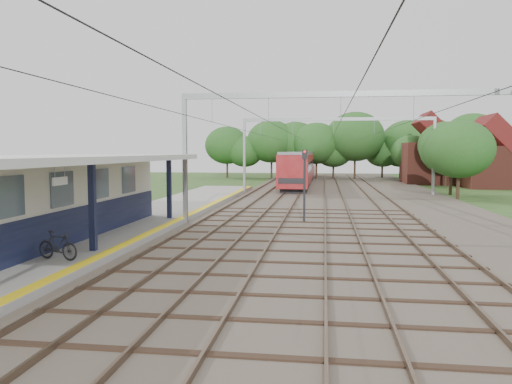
{
  "coord_description": "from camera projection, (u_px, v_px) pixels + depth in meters",
  "views": [
    {
      "loc": [
        2.41,
        -10.96,
        3.96
      ],
      "look_at": [
        -1.51,
        17.57,
        1.6
      ],
      "focal_mm": 35.0,
      "sensor_mm": 36.0,
      "label": 1
    }
  ],
  "objects": [
    {
      "name": "train",
      "position": [
        301.0,
        166.0,
        62.45
      ],
      "size": [
        2.89,
        35.93,
        3.79
      ],
      "color": "black",
      "rests_on": "ballast_bed"
    },
    {
      "name": "house_far",
      "position": [
        438.0,
        157.0,
        60.38
      ],
      "size": [
        8.0,
        6.12,
        8.66
      ],
      "color": "brown",
      "rests_on": "ground"
    },
    {
      "name": "rail_tracks",
      "position": [
        313.0,
        197.0,
        40.88
      ],
      "size": [
        11.8,
        88.0,
        0.15
      ],
      "color": "brown",
      "rests_on": "ballast_bed"
    },
    {
      "name": "signal_post",
      "position": [
        305.0,
        179.0,
        26.9
      ],
      "size": [
        0.3,
        0.27,
        4.04
      ],
      "rotation": [
        0.0,
        0.0,
        0.19
      ],
      "color": "black",
      "rests_on": "ground"
    },
    {
      "name": "ballast_bed",
      "position": [
        344.0,
        199.0,
        40.55
      ],
      "size": [
        18.0,
        90.0,
        0.1
      ],
      "primitive_type": "cube",
      "color": "#473D33",
      "rests_on": "ground"
    },
    {
      "name": "catenary_system",
      "position": [
        339.0,
        129.0,
        35.53
      ],
      "size": [
        17.22,
        88.0,
        7.0
      ],
      "color": "gray",
      "rests_on": "ground"
    },
    {
      "name": "station_building",
      "position": [
        32.0,
        200.0,
        19.42
      ],
      "size": [
        3.41,
        18.0,
        3.4
      ],
      "color": "beige",
      "rests_on": "platform"
    },
    {
      "name": "house_near",
      "position": [
        498.0,
        160.0,
        53.8
      ],
      "size": [
        7.0,
        6.12,
        7.89
      ],
      "color": "brown",
      "rests_on": "ground"
    },
    {
      "name": "canopy",
      "position": [
        43.0,
        160.0,
        18.15
      ],
      "size": [
        6.4,
        20.0,
        3.44
      ],
      "color": "#111737",
      "rests_on": "platform"
    },
    {
      "name": "tree_band",
      "position": [
        335.0,
        144.0,
        66.95
      ],
      "size": [
        31.72,
        30.88,
        8.82
      ],
      "color": "#382619",
      "rests_on": "ground"
    },
    {
      "name": "bicycle",
      "position": [
        58.0,
        245.0,
        16.58
      ],
      "size": [
        1.65,
        0.79,
        0.96
      ],
      "primitive_type": "imported",
      "rotation": [
        0.0,
        0.0,
        1.35
      ],
      "color": "black",
      "rests_on": "platform"
    },
    {
      "name": "platform",
      "position": [
        134.0,
        223.0,
        26.3
      ],
      "size": [
        5.0,
        52.0,
        0.35
      ],
      "primitive_type": "cube",
      "color": "gray",
      "rests_on": "ground"
    },
    {
      "name": "ground",
      "position": [
        217.0,
        323.0,
        11.47
      ],
      "size": [
        160.0,
        160.0,
        0.0
      ],
      "primitive_type": "plane",
      "color": "#2D4C1E",
      "rests_on": "ground"
    },
    {
      "name": "yellow_stripe",
      "position": [
        176.0,
        220.0,
        25.98
      ],
      "size": [
        0.45,
        52.0,
        0.01
      ],
      "primitive_type": "cube",
      "color": "yellow",
      "rests_on": "platform"
    }
  ]
}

